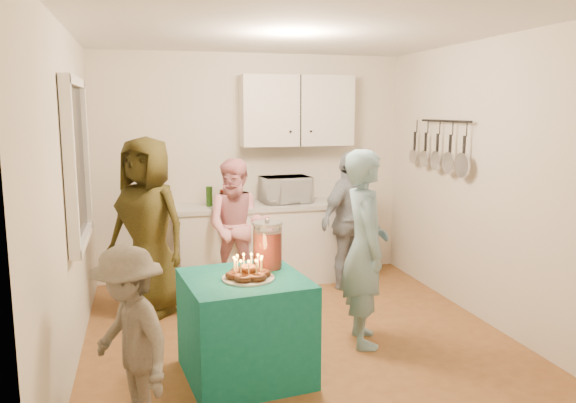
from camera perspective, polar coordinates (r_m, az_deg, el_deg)
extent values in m
plane|color=brown|center=(5.02, 1.04, -13.71)|extent=(4.00, 4.00, 0.00)
plane|color=white|center=(4.66, 1.14, 17.16)|extent=(4.00, 4.00, 0.00)
plane|color=silver|center=(6.60, -3.64, 3.53)|extent=(3.60, 3.60, 0.00)
plane|color=silver|center=(4.53, -21.40, 0.25)|extent=(4.00, 4.00, 0.00)
plane|color=silver|center=(5.44, 19.68, 1.76)|extent=(4.00, 4.00, 0.00)
cube|color=black|center=(4.79, -20.82, 3.76)|extent=(0.04, 1.00, 1.20)
cube|color=white|center=(6.50, -1.31, -4.33)|extent=(2.20, 0.58, 0.86)
cube|color=beige|center=(6.41, -1.33, -0.38)|extent=(2.24, 0.62, 0.05)
cube|color=white|center=(6.54, 0.92, 9.20)|extent=(1.30, 0.30, 0.80)
cube|color=black|center=(5.96, 15.41, 5.48)|extent=(0.12, 1.00, 0.60)
imported|color=white|center=(6.41, -0.27, 1.22)|extent=(0.57, 0.42, 0.30)
cube|color=#0F675B|center=(4.25, -4.39, -12.58)|extent=(0.94, 0.94, 0.76)
cylinder|color=red|center=(4.31, -2.10, -4.57)|extent=(0.22, 0.22, 0.34)
imported|color=#7CA3B5|center=(4.73, 7.81, -4.70)|extent=(0.50, 0.66, 1.65)
imported|color=brown|center=(5.54, -14.07, -2.48)|extent=(1.00, 0.95, 1.72)
imported|color=pink|center=(5.98, -5.09, -2.64)|extent=(0.83, 0.72, 1.46)
imported|color=#11233A|center=(6.19, 6.13, -1.94)|extent=(0.94, 0.82, 1.52)
imported|color=#554F44|center=(3.62, -15.77, -13.40)|extent=(0.74, 0.87, 1.17)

